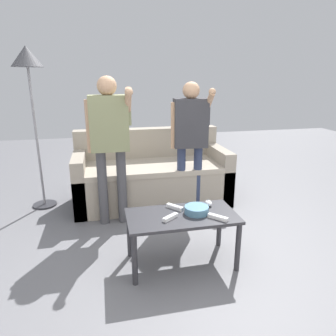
% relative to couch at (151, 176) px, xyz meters
% --- Properties ---
extents(ground_plane, '(12.00, 12.00, 0.00)m').
position_rel_couch_xyz_m(ground_plane, '(0.11, -1.45, -0.32)').
color(ground_plane, slate).
extents(couch, '(1.86, 0.86, 0.88)m').
position_rel_couch_xyz_m(couch, '(0.00, 0.00, 0.00)').
color(couch, '#9E9384').
rests_on(couch, ground).
extents(coffee_table, '(0.90, 0.47, 0.45)m').
position_rel_couch_xyz_m(coffee_table, '(0.02, -1.43, 0.07)').
color(coffee_table, '#2D2D33').
rests_on(coffee_table, ground).
extents(snack_bowl, '(0.20, 0.20, 0.06)m').
position_rel_couch_xyz_m(snack_bowl, '(0.14, -1.43, 0.16)').
color(snack_bowl, teal).
rests_on(snack_bowl, coffee_table).
extents(game_remote_nunchuk, '(0.06, 0.09, 0.05)m').
position_rel_couch_xyz_m(game_remote_nunchuk, '(0.29, -1.30, 0.16)').
color(game_remote_nunchuk, white).
rests_on(game_remote_nunchuk, coffee_table).
extents(floor_lamp, '(0.34, 0.34, 1.85)m').
position_rel_couch_xyz_m(floor_lamp, '(-1.32, 0.10, 1.28)').
color(floor_lamp, '#2D2D33').
rests_on(floor_lamp, ground).
extents(player_left, '(0.45, 0.35, 1.54)m').
position_rel_couch_xyz_m(player_left, '(-0.50, -0.53, 0.65)').
color(player_left, '#47474C').
rests_on(player_left, ground).
extents(player_right, '(0.43, 0.32, 1.48)m').
position_rel_couch_xyz_m(player_right, '(0.38, -0.42, 0.61)').
color(player_right, '#2D3856').
rests_on(player_right, ground).
extents(game_remote_wand_near, '(0.14, 0.12, 0.03)m').
position_rel_couch_xyz_m(game_remote_wand_near, '(-0.09, -1.49, 0.15)').
color(game_remote_wand_near, white).
rests_on(game_remote_wand_near, coffee_table).
extents(game_remote_wand_far, '(0.13, 0.14, 0.03)m').
position_rel_couch_xyz_m(game_remote_wand_far, '(-0.01, -1.30, 0.15)').
color(game_remote_wand_far, white).
rests_on(game_remote_wand_far, coffee_table).
extents(game_remote_wand_spare, '(0.14, 0.15, 0.03)m').
position_rel_couch_xyz_m(game_remote_wand_spare, '(0.27, -1.57, 0.15)').
color(game_remote_wand_spare, white).
rests_on(game_remote_wand_spare, coffee_table).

